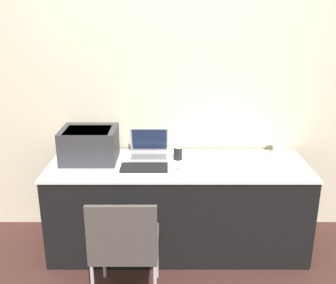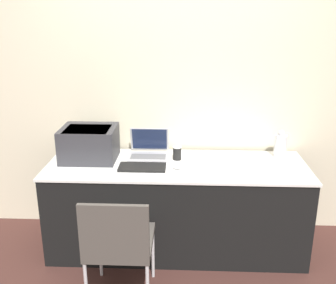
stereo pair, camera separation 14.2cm
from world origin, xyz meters
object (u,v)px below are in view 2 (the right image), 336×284
laptop_left (149,150)px  chair (119,241)px  external_keyboard (142,167)px  coffee_cup (177,153)px  metal_pitcher (280,145)px  mouse (178,167)px  printer (89,142)px

laptop_left → chair: laptop_left is taller
external_keyboard → coffee_cup: 0.35m
external_keyboard → metal_pitcher: size_ratio=1.56×
external_keyboard → mouse: 0.28m
metal_pitcher → chair: size_ratio=0.28×
printer → coffee_cup: (0.73, 0.02, -0.09)m
printer → external_keyboard: bearing=-22.1°
laptop_left → metal_pitcher: size_ratio=1.40×
laptop_left → chair: 0.97m
metal_pitcher → chair: bearing=-143.0°
coffee_cup → metal_pitcher: 0.89m
printer → laptop_left: bearing=10.5°
coffee_cup → chair: coffee_cup is taller
printer → coffee_cup: bearing=1.8°
coffee_cup → metal_pitcher: bearing=6.4°
external_keyboard → printer: bearing=157.9°
external_keyboard → metal_pitcher: metal_pitcher is taller
external_keyboard → chair: chair is taller
laptop_left → external_keyboard: bearing=-95.6°
printer → metal_pitcher: printer is taller
mouse → coffee_cup: bearing=92.5°
mouse → chair: chair is taller
printer → metal_pitcher: size_ratio=1.88×
printer → mouse: (0.74, -0.19, -0.13)m
laptop_left → chair: (-0.12, -0.91, -0.32)m
laptop_left → metal_pitcher: 1.12m
laptop_left → coffee_cup: bearing=-15.6°
external_keyboard → mouse: mouse is taller
printer → laptop_left: (0.49, 0.09, -0.10)m
coffee_cup → printer: bearing=-178.2°
printer → mouse: printer is taller
laptop_left → mouse: laptop_left is taller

